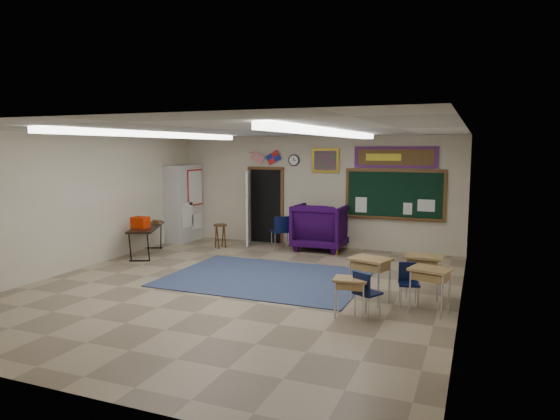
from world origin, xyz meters
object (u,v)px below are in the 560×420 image
at_px(student_desk_front_right, 424,274).
at_px(folding_table, 146,239).
at_px(wooden_stool, 220,236).
at_px(wingback_armchair, 321,227).
at_px(student_desk_front_left, 370,278).

bearing_deg(student_desk_front_right, folding_table, 173.19).
bearing_deg(wooden_stool, folding_table, -130.90).
height_order(wingback_armchair, folding_table, wingback_armchair).
bearing_deg(student_desk_front_left, folding_table, -178.79).
bearing_deg(wooden_stool, student_desk_front_right, -25.21).
xyz_separation_m(student_desk_front_right, folding_table, (-6.89, 1.13, -0.03)).
distance_m(wingback_armchair, student_desk_front_right, 4.56).
distance_m(student_desk_front_left, folding_table, 6.32).
distance_m(wingback_armchair, folding_table, 4.53).
relative_size(wingback_armchair, student_desk_front_left, 1.71).
relative_size(folding_table, wooden_stool, 2.87).
bearing_deg(wingback_armchair, wooden_stool, 17.66).
xyz_separation_m(student_desk_front_right, wooden_stool, (-5.59, 2.63, -0.10)).
relative_size(wingback_armchair, student_desk_front_right, 1.77).
height_order(student_desk_front_right, wooden_stool, student_desk_front_right).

